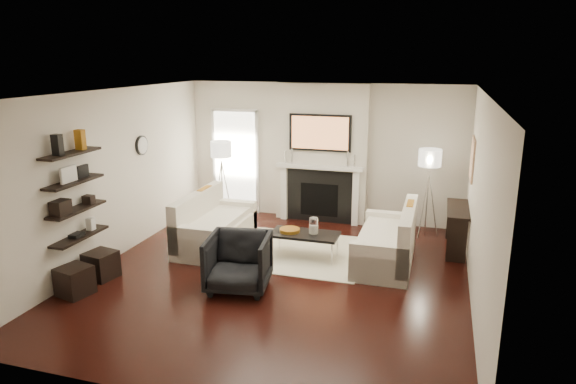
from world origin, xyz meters
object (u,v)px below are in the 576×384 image
(coffee_table, at_px, (305,234))
(loveseat_right_base, at_px, (385,250))
(ottoman_near, at_px, (101,265))
(loveseat_left_base, at_px, (216,234))
(armchair, at_px, (238,260))
(lamp_right_shade, at_px, (430,158))
(lamp_left_shade, at_px, (221,149))

(coffee_table, bearing_deg, loveseat_right_base, 7.07)
(loveseat_right_base, xyz_separation_m, ottoman_near, (-3.96, -1.78, -0.01))
(loveseat_right_base, xyz_separation_m, coffee_table, (-1.28, -0.16, 0.19))
(loveseat_left_base, bearing_deg, loveseat_right_base, 1.50)
(armchair, bearing_deg, coffee_table, 57.87)
(lamp_right_shade, distance_m, ottoman_near, 5.74)
(ottoman_near, bearing_deg, loveseat_left_base, 57.72)
(coffee_table, relative_size, lamp_right_shade, 2.75)
(armchair, bearing_deg, loveseat_left_base, 115.64)
(lamp_left_shade, bearing_deg, coffee_table, -34.57)
(loveseat_left_base, bearing_deg, lamp_left_shade, 108.91)
(loveseat_left_base, xyz_separation_m, ottoman_near, (-1.08, -1.71, -0.01))
(lamp_right_shade, bearing_deg, coffee_table, -137.51)
(lamp_right_shade, relative_size, ottoman_near, 1.00)
(loveseat_left_base, relative_size, lamp_right_shade, 4.50)
(armchair, xyz_separation_m, ottoman_near, (-2.09, -0.24, -0.23))
(ottoman_near, bearing_deg, loveseat_right_base, 24.24)
(ottoman_near, bearing_deg, armchair, 6.57)
(lamp_right_shade, xyz_separation_m, ottoman_near, (-4.52, -3.31, -1.25))
(loveseat_right_base, distance_m, lamp_left_shade, 3.78)
(loveseat_left_base, relative_size, loveseat_right_base, 1.00)
(loveseat_left_base, relative_size, lamp_left_shade, 4.50)
(lamp_left_shade, bearing_deg, loveseat_right_base, -20.72)
(coffee_table, xyz_separation_m, ottoman_near, (-2.68, -1.62, -0.20))
(loveseat_right_base, relative_size, lamp_left_shade, 4.50)
(loveseat_left_base, height_order, coffee_table, same)
(coffee_table, xyz_separation_m, lamp_right_shade, (1.84, 1.68, 1.05))
(armchair, relative_size, lamp_left_shade, 2.17)
(lamp_left_shade, relative_size, lamp_right_shade, 1.00)
(armchair, bearing_deg, ottoman_near, 177.56)
(ottoman_near, bearing_deg, lamp_left_shade, 78.49)
(loveseat_left_base, distance_m, loveseat_right_base, 2.88)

